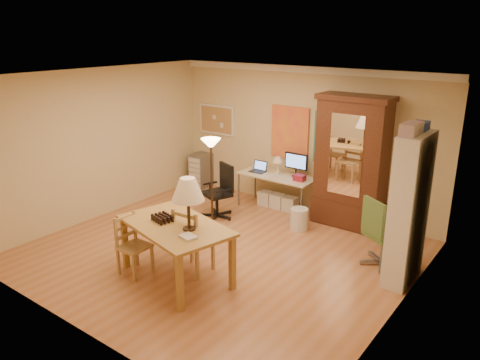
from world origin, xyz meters
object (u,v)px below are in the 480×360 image
Objects in this scene: computer_desk at (279,188)px; bookshelf at (409,210)px; dining_table at (179,215)px; office_chair_black at (219,203)px; armoire at (351,170)px; office_chair_green at (381,248)px.

computer_desk is 3.15m from bookshelf.
dining_table is 1.80× the size of office_chair_black.
bookshelf is at bearing 36.98° from dining_table.
dining_table is 3.18m from computer_desk.
computer_desk is at bearing 155.71° from bookshelf.
dining_table is at bearing -107.78° from armoire.
office_chair_green is at bearing 151.74° from bookshelf.
computer_desk is 0.65× the size of armoire.
dining_table reaches higher than office_chair_black.
dining_table is at bearing -135.10° from office_chair_green.
computer_desk is 1.49× the size of office_chair_black.
dining_table is 0.78× the size of armoire.
office_chair_green is 1.70m from armoire.
dining_table is 2.98m from office_chair_green.
bookshelf reaches higher than dining_table.
bookshelf reaches higher than office_chair_black.
armoire is (-1.03, 1.15, 0.72)m from office_chair_green.
bookshelf is (2.44, 1.84, 0.07)m from dining_table.
armoire is 1.96m from bookshelf.
armoire reaches higher than computer_desk.
computer_desk is 1.42× the size of office_chair_green.
dining_table is 1.72× the size of office_chair_green.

